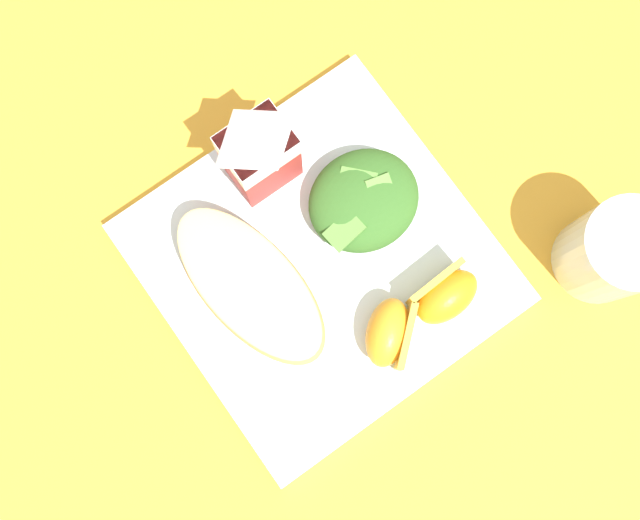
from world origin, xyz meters
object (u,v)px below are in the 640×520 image
orange_wedge_middle (446,295)px  drinking_clear_cup (613,252)px  white_plate (320,263)px  cheesy_pizza_bread (250,285)px  milk_carton (259,151)px  orange_wedge_front (390,333)px  green_salad_pile (363,200)px

orange_wedge_middle → drinking_clear_cup: drinking_clear_cup is taller
white_plate → drinking_clear_cup: 0.25m
cheesy_pizza_bread → milk_carton: 0.11m
cheesy_pizza_bread → white_plate: bearing=-14.1°
milk_carton → drinking_clear_cup: bearing=-50.2°
white_plate → cheesy_pizza_bread: 0.07m
orange_wedge_middle → drinking_clear_cup: (0.14, -0.05, 0.01)m
orange_wedge_middle → white_plate: bearing=127.9°
milk_carton → orange_wedge_middle: size_ratio=1.78×
milk_carton → white_plate: bearing=-94.0°
white_plate → milk_carton: bearing=86.0°
drinking_clear_cup → orange_wedge_front: bearing=164.3°
orange_wedge_front → orange_wedge_middle: bearing=-1.9°
green_salad_pile → orange_wedge_middle: size_ratio=1.62×
white_plate → drinking_clear_cup: size_ratio=3.09×
drinking_clear_cup → white_plate: bearing=145.5°
cheesy_pizza_bread → green_salad_pile: size_ratio=1.79×
cheesy_pizza_bread → orange_wedge_middle: bearing=-38.5°
orange_wedge_front → orange_wedge_middle: (0.06, -0.00, 0.00)m
green_salad_pile → orange_wedge_middle: 0.11m
milk_carton → drinking_clear_cup: milk_carton is taller
cheesy_pizza_bread → orange_wedge_middle: size_ratio=2.89×
cheesy_pizza_bread → milk_carton: size_ratio=1.63×
green_salad_pile → orange_wedge_front: (-0.05, -0.11, -0.00)m
orange_wedge_middle → drinking_clear_cup: 0.15m
green_salad_pile → orange_wedge_front: size_ratio=1.45×
cheesy_pizza_bread → drinking_clear_cup: (0.27, -0.16, 0.01)m
cheesy_pizza_bread → green_salad_pile: (0.12, 0.00, 0.00)m
green_salad_pile → orange_wedge_middle: green_salad_pile is taller
orange_wedge_front → cheesy_pizza_bread: bearing=125.6°
cheesy_pizza_bread → orange_wedge_middle: orange_wedge_middle is taller
green_salad_pile → drinking_clear_cup: (0.15, -0.16, 0.01)m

